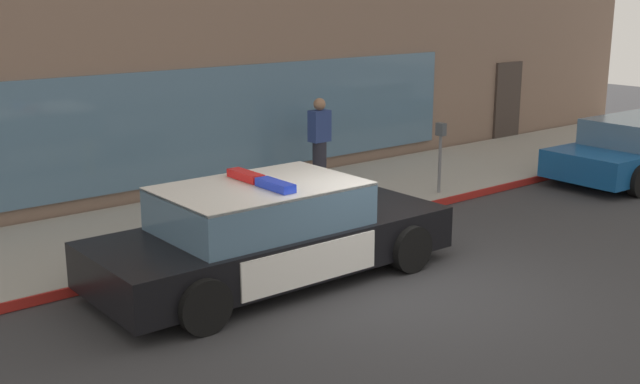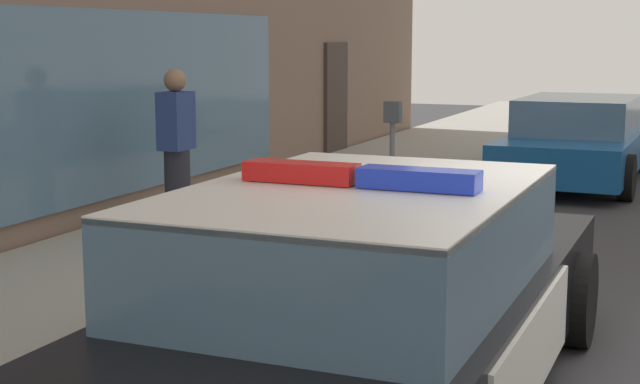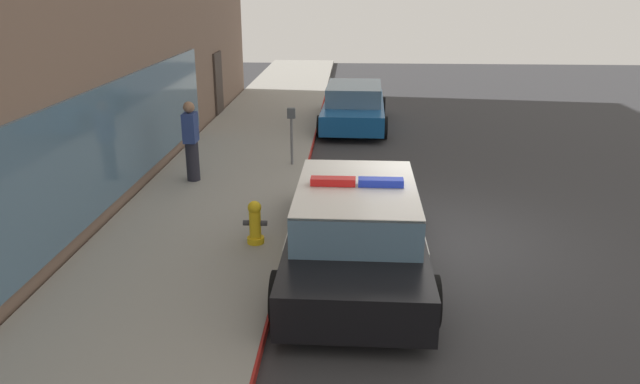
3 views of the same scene
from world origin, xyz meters
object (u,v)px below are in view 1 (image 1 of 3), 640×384
object	(u,v)px
pedestrian_on_sidewalk	(320,141)
parking_meter	(440,144)
fire_hydrant	(235,214)
police_cruiser	(270,233)

from	to	relation	value
pedestrian_on_sidewalk	parking_meter	bearing A→B (deg)	32.85
fire_hydrant	pedestrian_on_sidewalk	xyz separation A→B (m)	(3.22, 1.85, 0.51)
police_cruiser	parking_meter	world-z (taller)	police_cruiser
pedestrian_on_sidewalk	fire_hydrant	bearing A→B (deg)	-60.34
fire_hydrant	pedestrian_on_sidewalk	world-z (taller)	pedestrian_on_sidewalk
fire_hydrant	pedestrian_on_sidewalk	bearing A→B (deg)	29.88
police_cruiser	parking_meter	size ratio (longest dim) A/B	3.82
police_cruiser	fire_hydrant	bearing A→B (deg)	73.78
fire_hydrant	parking_meter	bearing A→B (deg)	-1.95
police_cruiser	pedestrian_on_sidewalk	bearing A→B (deg)	43.73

